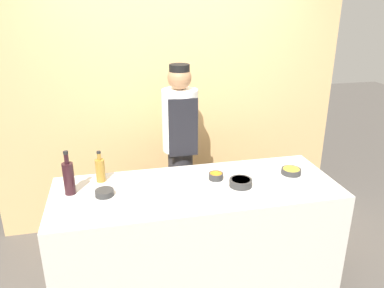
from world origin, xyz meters
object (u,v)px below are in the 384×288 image
Objects in this scene: bottle_wine at (69,177)px; sauce_bowl_orange at (216,176)px; sauce_bowl_yellow at (291,171)px; chef_center at (180,150)px; sauce_bowl_green at (104,192)px; sauce_bowl_purple at (241,182)px; cutting_board at (149,184)px; bottle_vinegar at (100,170)px.

sauce_bowl_orange is at bearing -0.15° from bottle_wine.
sauce_bowl_orange is 0.35× the size of bottle_wine.
sauce_bowl_orange reaches higher than sauce_bowl_yellow.
bottle_wine is at bearing 179.85° from sauce_bowl_orange.
chef_center is at bearing 108.19° from sauce_bowl_orange.
sauce_bowl_green is 0.90m from chef_center.
bottle_wine is 0.19× the size of chef_center.
sauce_bowl_purple reaches higher than cutting_board.
sauce_bowl_purple is at bearing -12.98° from cutting_board.
bottle_vinegar reaches higher than sauce_bowl_orange.
sauce_bowl_yellow is 1.45m from sauce_bowl_green.
chef_center is at bearing 30.55° from bottle_wine.
sauce_bowl_green is (-0.84, -0.08, -0.00)m from sauce_bowl_orange.
cutting_board is 1.56× the size of bottle_vinegar.
bottle_vinegar is at bearing -151.34° from chef_center.
bottle_vinegar reaches higher than cutting_board.
bottle_wine is at bearing 178.57° from sauce_bowl_yellow.
bottle_vinegar is 0.78m from chef_center.
cutting_board is at bearing 177.92° from sauce_bowl_yellow.
cutting_board is (0.32, 0.08, -0.01)m from sauce_bowl_green.
sauce_bowl_orange is at bearing 176.32° from sauce_bowl_yellow.
sauce_bowl_yellow is at bearing -3.68° from sauce_bowl_orange.
sauce_bowl_green is 0.78× the size of sauce_bowl_purple.
sauce_bowl_green is 0.33m from cutting_board.
sauce_bowl_purple is 0.69× the size of bottle_vinegar.
sauce_bowl_yellow is at bearing -7.62° from bottle_vinegar.
chef_center reaches higher than bottle_wine.
bottle_wine is at bearing 172.82° from sauce_bowl_purple.
sauce_bowl_orange reaches higher than cutting_board.
chef_center is (0.66, 0.61, 0.02)m from sauce_bowl_green.
sauce_bowl_yellow is at bearing -1.43° from bottle_wine.
bottle_wine is at bearing -143.82° from bottle_vinegar.
sauce_bowl_orange reaches higher than sauce_bowl_green.
sauce_bowl_yellow and sauce_bowl_green have the same top height.
bottle_wine is (-0.56, 0.00, 0.12)m from cutting_board.
sauce_bowl_green is 0.54× the size of bottle_vinegar.
sauce_bowl_green is 0.25m from bottle_vinegar.
sauce_bowl_purple is at bearing -45.80° from sauce_bowl_orange.
sauce_bowl_yellow is 0.92× the size of sauce_bowl_purple.
sauce_bowl_purple reaches higher than sauce_bowl_green.
sauce_bowl_purple is at bearing -7.18° from bottle_wine.
sauce_bowl_yellow is 1.38× the size of sauce_bowl_orange.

